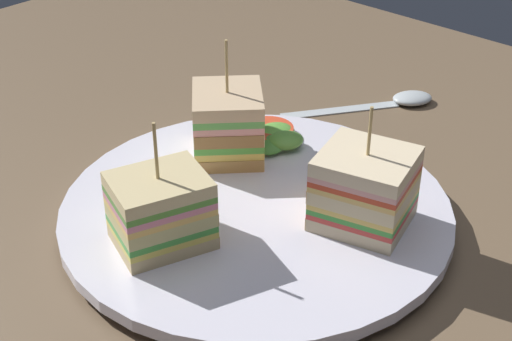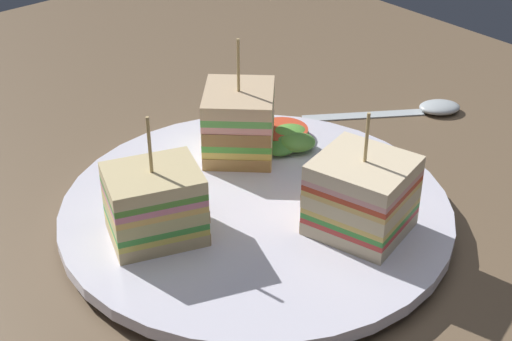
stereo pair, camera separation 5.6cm
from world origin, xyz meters
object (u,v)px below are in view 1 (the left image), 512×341
(sandwich_wedge_0, at_px, (364,189))
(spoon, at_px, (395,101))
(sandwich_wedge_2, at_px, (161,211))
(sandwich_wedge_1, at_px, (228,124))
(plate, at_px, (256,212))

(sandwich_wedge_0, distance_m, spoon, 0.23)
(sandwich_wedge_2, relative_size, spoon, 0.68)
(sandwich_wedge_1, bearing_deg, spoon, 124.17)
(plate, distance_m, sandwich_wedge_2, 0.09)
(sandwich_wedge_1, relative_size, spoon, 0.72)
(plate, bearing_deg, sandwich_wedge_1, -30.74)
(sandwich_wedge_0, relative_size, sandwich_wedge_1, 0.93)
(spoon, bearing_deg, plate, -137.94)
(sandwich_wedge_1, bearing_deg, sandwich_wedge_0, 41.71)
(sandwich_wedge_2, bearing_deg, plate, 8.36)
(sandwich_wedge_1, relative_size, sandwich_wedge_2, 1.07)
(sandwich_wedge_2, xyz_separation_m, spoon, (0.02, -0.32, -0.04))
(sandwich_wedge_0, bearing_deg, sandwich_wedge_1, -16.98)
(sandwich_wedge_1, xyz_separation_m, spoon, (-0.03, -0.20, -0.04))
(plate, xyz_separation_m, spoon, (0.03, -0.24, -0.01))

